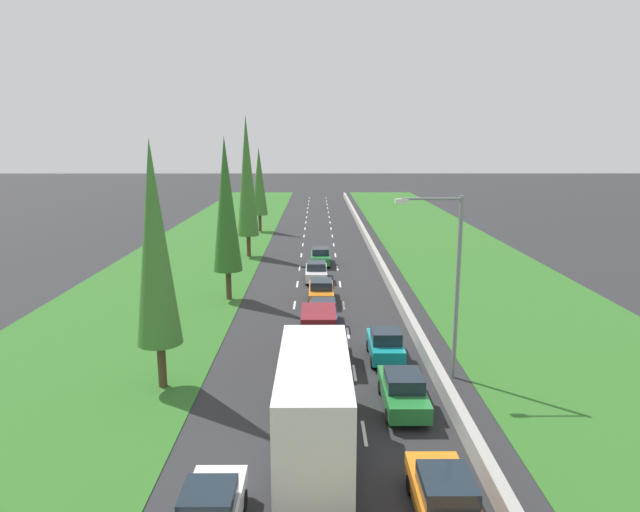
# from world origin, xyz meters

# --- Properties ---
(ground_plane) EXTENTS (300.00, 300.00, 0.00)m
(ground_plane) POSITION_xyz_m (0.00, 60.00, 0.00)
(ground_plane) COLOR #28282B
(ground_plane) RESTS_ON ground
(grass_verge_left) EXTENTS (14.00, 140.00, 0.04)m
(grass_verge_left) POSITION_xyz_m (-12.65, 60.00, 0.02)
(grass_verge_left) COLOR #2D6623
(grass_verge_left) RESTS_ON ground
(grass_verge_right) EXTENTS (14.00, 140.00, 0.04)m
(grass_verge_right) POSITION_xyz_m (14.35, 60.00, 0.02)
(grass_verge_right) COLOR #2D6623
(grass_verge_right) RESTS_ON ground
(median_barrier) EXTENTS (0.44, 120.00, 0.85)m
(median_barrier) POSITION_xyz_m (5.70, 60.00, 0.42)
(median_barrier) COLOR #9E9B93
(median_barrier) RESTS_ON ground
(lane_markings) EXTENTS (3.64, 116.00, 0.01)m
(lane_markings) POSITION_xyz_m (0.00, 60.00, 0.01)
(lane_markings) COLOR white
(lane_markings) RESTS_ON ground
(white_box_truck_centre_lane) EXTENTS (2.46, 9.40, 4.18)m
(white_box_truck_centre_lane) POSITION_xyz_m (-0.24, 19.38, 2.18)
(white_box_truck_centre_lane) COLOR black
(white_box_truck_centre_lane) RESTS_ON ground
(maroon_van_centre_lane) EXTENTS (1.96, 4.90, 2.82)m
(maroon_van_centre_lane) POSITION_xyz_m (-0.06, 28.68, 1.40)
(maroon_van_centre_lane) COLOR maroon
(maroon_van_centre_lane) RESTS_ON ground
(blue_hatchback_centre_lane) EXTENTS (1.74, 3.90, 1.72)m
(blue_hatchback_centre_lane) POSITION_xyz_m (0.25, 34.51, 0.84)
(blue_hatchback_centre_lane) COLOR #1E47B7
(blue_hatchback_centre_lane) RESTS_ON ground
(orange_sedan_centre_lane) EXTENTS (1.82, 4.50, 1.64)m
(orange_sedan_centre_lane) POSITION_xyz_m (0.16, 39.94, 0.81)
(orange_sedan_centre_lane) COLOR orange
(orange_sedan_centre_lane) RESTS_ON ground
(orange_sedan_right_lane) EXTENTS (1.82, 4.50, 1.64)m
(orange_sedan_right_lane) POSITION_xyz_m (3.75, 15.61, 0.81)
(orange_sedan_right_lane) COLOR orange
(orange_sedan_right_lane) RESTS_ON ground
(green_sedan_right_lane_third) EXTENTS (1.82, 4.50, 1.64)m
(green_sedan_right_lane_third) POSITION_xyz_m (3.62, 23.20, 0.81)
(green_sedan_right_lane_third) COLOR #237A33
(green_sedan_right_lane_third) RESTS_ON ground
(white_sedan_centre_lane) EXTENTS (1.82, 4.50, 1.64)m
(white_sedan_centre_lane) POSITION_xyz_m (-0.19, 46.18, 0.81)
(white_sedan_centre_lane) COLOR white
(white_sedan_centre_lane) RESTS_ON ground
(teal_hatchback_right_lane) EXTENTS (1.74, 3.90, 1.72)m
(teal_hatchback_right_lane) POSITION_xyz_m (3.50, 28.77, 0.84)
(teal_hatchback_right_lane) COLOR teal
(teal_hatchback_right_lane) RESTS_ON ground
(green_sedan_centre_lane) EXTENTS (1.82, 4.50, 1.64)m
(green_sedan_centre_lane) POSITION_xyz_m (0.20, 52.52, 0.81)
(green_sedan_centre_lane) COLOR #237A33
(green_sedan_centre_lane) RESTS_ON ground
(white_hatchback_left_lane) EXTENTS (1.74, 3.90, 1.72)m
(white_hatchback_left_lane) POSITION_xyz_m (-3.25, 15.02, 0.84)
(white_hatchback_left_lane) COLOR white
(white_hatchback_left_lane) RESTS_ON ground
(poplar_tree_second) EXTENTS (2.09, 2.09, 11.64)m
(poplar_tree_second) POSITION_xyz_m (-7.48, 25.42, 6.87)
(poplar_tree_second) COLOR #4C3823
(poplar_tree_second) RESTS_ON ground
(poplar_tree_third) EXTENTS (2.10, 2.10, 11.89)m
(poplar_tree_third) POSITION_xyz_m (-6.65, 40.57, 7.00)
(poplar_tree_third) COLOR #4C3823
(poplar_tree_third) RESTS_ON ground
(poplar_tree_fourth) EXTENTS (2.15, 2.15, 14.07)m
(poplar_tree_fourth) POSITION_xyz_m (-7.06, 56.38, 8.09)
(poplar_tree_fourth) COLOR #4C3823
(poplar_tree_fourth) RESTS_ON ground
(poplar_tree_fifth) EXTENTS (2.07, 2.07, 10.80)m
(poplar_tree_fifth) POSITION_xyz_m (-7.52, 72.62, 6.45)
(poplar_tree_fifth) COLOR #4C3823
(poplar_tree_fifth) RESTS_ON ground
(street_light_mast) EXTENTS (3.20, 0.28, 9.00)m
(street_light_mast) POSITION_xyz_m (6.25, 26.43, 5.23)
(street_light_mast) COLOR gray
(street_light_mast) RESTS_ON ground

